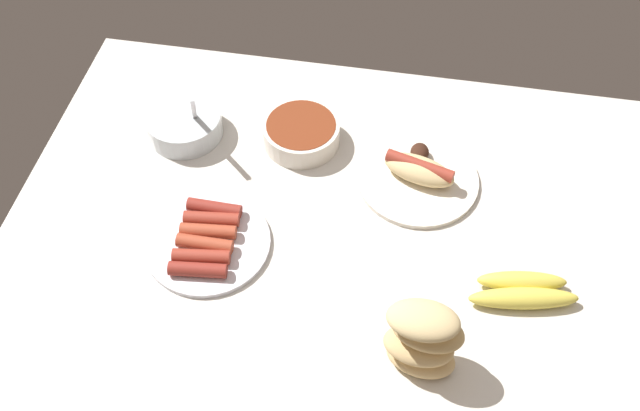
{
  "coord_description": "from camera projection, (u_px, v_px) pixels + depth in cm",
  "views": [
    {
      "loc": [
        11.23,
        -75.69,
        106.22
      ],
      "look_at": [
        -2.75,
        3.35,
        3.0
      ],
      "focal_mm": 40.29,
      "sensor_mm": 36.0,
      "label": 1
    }
  ],
  "objects": [
    {
      "name": "plate_sausages",
      "position": [
        207.0,
        240.0,
        1.28
      ],
      "size": [
        22.64,
        22.64,
        3.5
      ],
      "color": "white",
      "rests_on": "ground_plane"
    },
    {
      "name": "plate_hotdog_assembled",
      "position": [
        418.0,
        174.0,
        1.37
      ],
      "size": [
        23.38,
        23.38,
        5.61
      ],
      "color": "white",
      "rests_on": "ground_plane"
    },
    {
      "name": "bread_stack",
      "position": [
        423.0,
        339.0,
        1.1
      ],
      "size": [
        12.64,
        9.13,
        14.4
      ],
      "color": "#DBB77A",
      "rests_on": "ground_plane"
    },
    {
      "name": "bowl_coleslaw",
      "position": [
        184.0,
        123.0,
        1.44
      ],
      "size": [
        15.19,
        15.19,
        15.11
      ],
      "color": "silver",
      "rests_on": "ground_plane"
    },
    {
      "name": "ground_plane",
      "position": [
        332.0,
        237.0,
        1.32
      ],
      "size": [
        120.0,
        90.0,
        3.0
      ],
      "primitive_type": "cube",
      "color": "silver"
    },
    {
      "name": "banana_bunch",
      "position": [
        523.0,
        291.0,
        1.21
      ],
      "size": [
        18.96,
        9.74,
        3.44
      ],
      "color": "#E5D14C",
      "rests_on": "ground_plane"
    },
    {
      "name": "bowl_chili",
      "position": [
        301.0,
        132.0,
        1.42
      ],
      "size": [
        15.32,
        15.32,
        4.89
      ],
      "color": "white",
      "rests_on": "ground_plane"
    }
  ]
}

